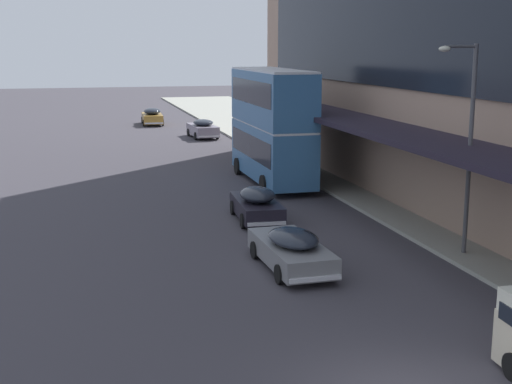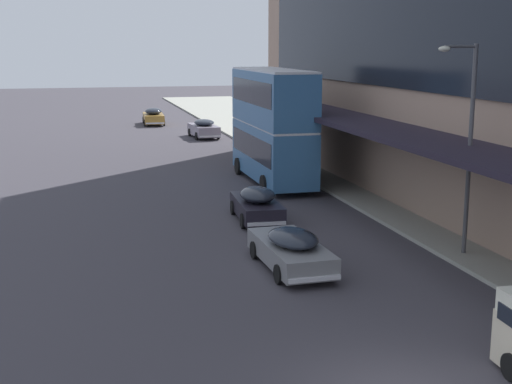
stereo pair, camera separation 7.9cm
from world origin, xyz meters
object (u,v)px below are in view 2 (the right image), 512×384
(sedan_lead_mid, at_px, (257,204))
(sedan_oncoming_front, at_px, (204,128))
(sedan_far_back, at_px, (153,116))
(transit_bus_kerbside_front, at_px, (272,123))
(street_lamp, at_px, (467,135))
(sedan_lead_near, at_px, (291,249))

(sedan_lead_mid, bearing_deg, sedan_oncoming_front, 84.30)
(sedan_oncoming_front, xyz_separation_m, sedan_far_back, (-2.93, 10.98, 0.03))
(transit_bus_kerbside_front, relative_size, sedan_lead_mid, 2.05)
(transit_bus_kerbside_front, bearing_deg, sedan_oncoming_front, 90.37)
(transit_bus_kerbside_front, bearing_deg, street_lamp, -79.76)
(transit_bus_kerbside_front, relative_size, street_lamp, 1.23)
(transit_bus_kerbside_front, distance_m, sedan_oncoming_front, 20.67)
(sedan_far_back, distance_m, street_lamp, 47.30)
(transit_bus_kerbside_front, xyz_separation_m, street_lamp, (2.77, -15.32, 1.07))
(sedan_lead_near, relative_size, street_lamp, 0.65)
(transit_bus_kerbside_front, distance_m, street_lamp, 15.61)
(sedan_lead_mid, distance_m, sedan_lead_near, 6.96)
(sedan_lead_near, xyz_separation_m, sedan_far_back, (0.52, 46.62, 0.09))
(sedan_lead_mid, xyz_separation_m, sedan_far_back, (-0.06, 39.68, 0.06))
(sedan_lead_mid, bearing_deg, transit_bus_kerbside_front, 69.93)
(transit_bus_kerbside_front, distance_m, sedan_far_back, 31.73)
(sedan_far_back, bearing_deg, sedan_lead_mid, -89.91)
(sedan_lead_mid, height_order, sedan_far_back, sedan_far_back)
(sedan_far_back, bearing_deg, sedan_lead_near, -90.63)
(transit_bus_kerbside_front, xyz_separation_m, sedan_oncoming_front, (-0.13, 20.50, -2.61))
(sedan_lead_near, bearing_deg, sedan_lead_mid, 85.24)
(sedan_oncoming_front, bearing_deg, sedan_lead_mid, -95.70)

